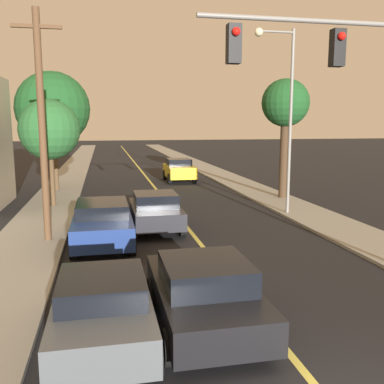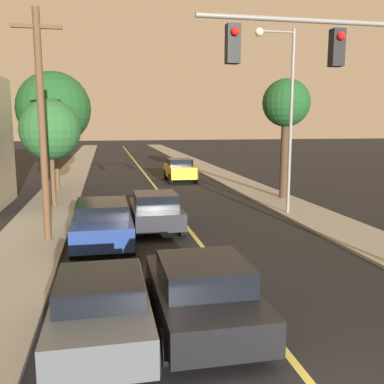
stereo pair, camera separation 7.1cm
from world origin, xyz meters
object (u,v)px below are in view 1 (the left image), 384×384
Objects in this scene: car_outer_lane_front at (103,307)px; traffic_signal_mast at (352,90)px; car_near_lane_second at (155,211)px; streetlamp_right at (283,99)px; car_outer_lane_second at (103,221)px; utility_pole_left at (42,123)px; car_near_lane_front at (204,293)px; tree_right_near at (285,105)px; car_far_oncoming at (179,170)px; tree_left_near at (53,109)px; tree_left_far at (49,130)px.

traffic_signal_mast is (6.36, 2.41, 4.20)m from car_outer_lane_front.
car_near_lane_second is at bearing 125.12° from traffic_signal_mast.
streetlamp_right is (1.47, 7.71, 0.19)m from traffic_signal_mast.
car_near_lane_second is 0.48× the size of streetlamp_right.
utility_pole_left is (-1.88, 0.55, 3.32)m from car_outer_lane_second.
utility_pole_left reaches higher than car_near_lane_front.
car_outer_lane_front is 17.46m from tree_right_near.
car_far_oncoming is (3.34, 13.62, 0.08)m from car_near_lane_second.
car_far_oncoming is 20.24m from traffic_signal_mast.
utility_pole_left reaches higher than traffic_signal_mast.
car_outer_lane_second is 0.63× the size of utility_pole_left.
car_outer_lane_second is at bearing -16.34° from utility_pole_left.
car_near_lane_front is 0.82× the size of car_outer_lane_second.
car_far_oncoming is 0.57× the size of traffic_signal_mast.
car_near_lane_second is at bearing -66.04° from tree_left_near.
car_near_lane_front is at bearing -119.24° from tree_right_near.
car_far_oncoming is at bearing 63.81° from utility_pole_left.
traffic_signal_mast is (6.36, -4.55, 4.15)m from car_outer_lane_second.
streetlamp_right reaches higher than tree_left_far.
tree_left_far is at bearing 108.71° from car_outer_lane_second.
tree_right_near is (1.80, 3.80, -0.09)m from streetlamp_right.
car_far_oncoming reaches higher than car_outer_lane_front.
car_far_oncoming is (3.34, 21.88, 0.09)m from car_near_lane_front.
tree_left_near reaches higher than car_far_oncoming.
car_outer_lane_second is at bearing 106.85° from car_near_lane_front.
car_near_lane_front is at bearing -72.18° from tree_left_far.
car_outer_lane_front is at bearing -127.74° from streetlamp_right.
car_near_lane_second is 10.24m from tree_right_near.
car_near_lane_front is 1.03× the size of car_near_lane_second.
car_far_oncoming is at bearing 81.33° from car_near_lane_front.
traffic_signal_mast is at bearing 25.68° from car_near_lane_front.
car_outer_lane_second is at bearing 144.40° from traffic_signal_mast.
car_near_lane_second is 8.82m from car_outer_lane_front.
streetlamp_right is at bearing 52.26° from car_outer_lane_front.
traffic_signal_mast is at bearing -100.80° from streetlamp_right.
car_near_lane_front is 0.57× the size of tree_left_near.
tree_left_near is (-0.89, 11.83, 0.85)m from utility_pole_left.
car_outer_lane_front is 13.52m from streetlamp_right.
car_outer_lane_second is 13.35m from tree_left_near.
car_outer_lane_front is at bearing -80.28° from tree_left_far.
car_near_lane_second is 5.25m from utility_pole_left.
car_far_oncoming is at bearing 76.46° from car_outer_lane_front.
tree_left_far is (-2.41, 14.07, 3.05)m from car_outer_lane_front.
tree_left_near is 5.40m from tree_left_far.
car_near_lane_front is 0.77× the size of tree_left_far.
tree_left_far is at bearing 46.34° from car_far_oncoming.
car_outer_lane_front is at bearing 76.46° from car_far_oncoming.
tree_left_near is at bearing 138.95° from streetlamp_right.
car_outer_lane_second reaches higher than car_outer_lane_front.
car_far_oncoming is at bearing 19.45° from tree_left_near.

